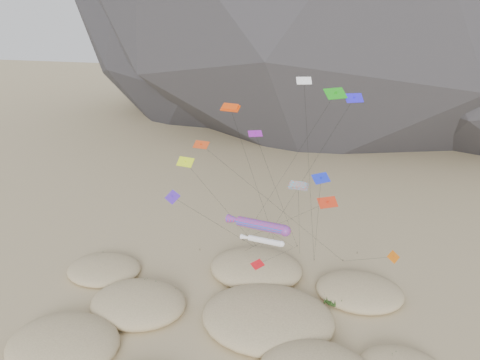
# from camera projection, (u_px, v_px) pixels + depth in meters

# --- Properties ---
(ground) EXTENTS (500.00, 500.00, 0.00)m
(ground) POSITION_uv_depth(u_px,v_px,m) (225.00, 347.00, 53.22)
(ground) COLOR #CCB789
(ground) RESTS_ON ground
(dunes) EXTENTS (50.91, 36.74, 3.68)m
(dunes) POSITION_uv_depth(u_px,v_px,m) (226.00, 317.00, 57.12)
(dunes) COLOR #CCB789
(dunes) RESTS_ON ground
(dune_grass) EXTENTS (43.94, 29.18, 1.53)m
(dune_grass) POSITION_uv_depth(u_px,v_px,m) (222.00, 315.00, 57.35)
(dune_grass) COLOR black
(dune_grass) RESTS_ON ground
(kite_stakes) EXTENTS (24.27, 5.58, 0.30)m
(kite_stakes) POSITION_uv_depth(u_px,v_px,m) (285.00, 251.00, 73.66)
(kite_stakes) COLOR #3F2D1E
(kite_stakes) RESTS_ON ground
(rainbow_tube_kite) EXTENTS (8.72, 19.36, 12.84)m
(rainbow_tube_kite) POSITION_uv_depth(u_px,v_px,m) (259.00, 225.00, 55.98)
(rainbow_tube_kite) COLOR #FB1A4A
(rainbow_tube_kite) RESTS_ON ground
(white_tube_kite) EXTENTS (8.93, 11.58, 9.12)m
(white_tube_kite) POSITION_uv_depth(u_px,v_px,m) (263.00, 241.00, 59.35)
(white_tube_kite) COLOR white
(white_tube_kite) RESTS_ON ground
(orange_parafoil) EXTENTS (5.89, 11.08, 24.86)m
(orange_parafoil) POSITION_uv_depth(u_px,v_px,m) (231.00, 110.00, 59.42)
(orange_parafoil) COLOR #D63D0B
(orange_parafoil) RESTS_ON ground
(multi_parafoil) EXTENTS (2.47, 12.60, 16.49)m
(multi_parafoil) POSITION_uv_depth(u_px,v_px,m) (298.00, 186.00, 56.79)
(multi_parafoil) COLOR #F43C19
(multi_parafoil) RESTS_ON ground
(delta_kites) EXTENTS (28.84, 22.51, 28.30)m
(delta_kites) POSITION_uv_depth(u_px,v_px,m) (282.00, 163.00, 56.77)
(delta_kites) COLOR #192AD5
(delta_kites) RESTS_ON ground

